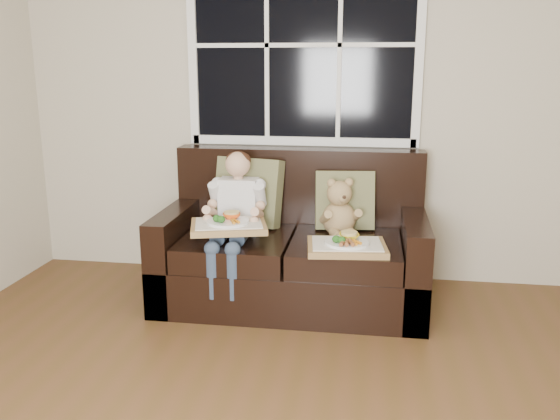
% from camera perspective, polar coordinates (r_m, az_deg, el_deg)
% --- Properties ---
extents(room_walls, '(4.52, 5.02, 2.71)m').
position_cam_1_polar(room_walls, '(1.71, 0.58, 15.99)').
color(room_walls, '#C1B5A0').
rests_on(room_walls, ground).
extents(window_back, '(1.62, 0.04, 1.37)m').
position_cam_1_polar(window_back, '(4.20, 2.25, 15.57)').
color(window_back, black).
rests_on(window_back, room_walls).
extents(loveseat, '(1.70, 0.92, 0.96)m').
position_cam_1_polar(loveseat, '(3.93, 1.29, -4.15)').
color(loveseat, black).
rests_on(loveseat, ground).
extents(pillow_left, '(0.49, 0.31, 0.47)m').
position_cam_1_polar(pillow_left, '(4.04, -3.04, 1.74)').
color(pillow_left, olive).
rests_on(pillow_left, loveseat).
extents(pillow_right, '(0.41, 0.22, 0.40)m').
position_cam_1_polar(pillow_right, '(3.96, 6.25, 0.94)').
color(pillow_right, olive).
rests_on(pillow_right, loveseat).
extents(child, '(0.36, 0.59, 0.82)m').
position_cam_1_polar(child, '(3.79, -4.31, 0.23)').
color(child, silver).
rests_on(child, loveseat).
extents(teddy_bear, '(0.27, 0.32, 0.38)m').
position_cam_1_polar(teddy_bear, '(3.84, 5.70, -0.14)').
color(teddy_bear, tan).
rests_on(teddy_bear, loveseat).
extents(tray_left, '(0.53, 0.45, 0.10)m').
position_cam_1_polar(tray_left, '(3.62, -4.98, -1.41)').
color(tray_left, '#9D7347').
rests_on(tray_left, child).
extents(tray_right, '(0.50, 0.40, 0.11)m').
position_cam_1_polar(tray_right, '(3.54, 6.44, -3.40)').
color(tray_right, '#9D7347').
rests_on(tray_right, loveseat).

